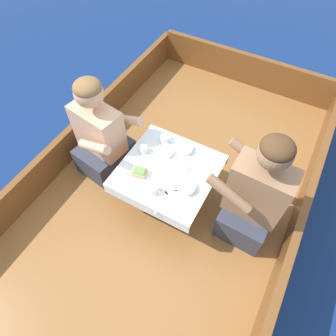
{
  "coord_description": "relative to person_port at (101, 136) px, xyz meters",
  "views": [
    {
      "loc": [
        0.64,
        -1.26,
        2.58
      ],
      "look_at": [
        0.0,
        -0.1,
        0.76
      ],
      "focal_mm": 32.0,
      "sensor_mm": 36.0,
      "label": 1
    }
  ],
  "objects": [
    {
      "name": "bowl_starboard_near",
      "position": [
        0.69,
        0.19,
        0.03
      ],
      "size": [
        0.11,
        0.11,
        0.04
      ],
      "color": "white",
      "rests_on": "cockpit_table"
    },
    {
      "name": "boat_deck",
      "position": [
        0.65,
        0.07,
        -0.56
      ],
      "size": [
        2.09,
        3.45,
        0.34
      ],
      "primitive_type": "cube",
      "color": "brown",
      "rests_on": "ground_plane"
    },
    {
      "name": "bow_coaming",
      "position": [
        0.65,
        1.76,
        -0.21
      ],
      "size": [
        1.97,
        0.06,
        0.35
      ],
      "primitive_type": "cube",
      "color": "brown",
      "rests_on": "boat_deck"
    },
    {
      "name": "cockpit_table",
      "position": [
        0.65,
        -0.03,
        -0.03
      ],
      "size": [
        0.71,
        0.69,
        0.4
      ],
      "color": "#B2B2B7",
      "rests_on": "boat_deck"
    },
    {
      "name": "tin_can",
      "position": [
        0.4,
        0.03,
        0.04
      ],
      "size": [
        0.07,
        0.07,
        0.05
      ],
      "color": "silver",
      "rests_on": "cockpit_table"
    },
    {
      "name": "sandwich",
      "position": [
        0.49,
        -0.18,
        0.04
      ],
      "size": [
        0.12,
        0.1,
        0.05
      ],
      "rotation": [
        0.0,
        0.0,
        0.23
      ],
      "color": "tan",
      "rests_on": "plate_sandwich"
    },
    {
      "name": "bowl_center_far",
      "position": [
        0.57,
        0.1,
        0.03
      ],
      "size": [
        0.11,
        0.11,
        0.04
      ],
      "color": "white",
      "rests_on": "cockpit_table"
    },
    {
      "name": "utensil_knife_starboard",
      "position": [
        0.91,
        0.18,
        0.01
      ],
      "size": [
        0.14,
        0.11,
        0.0
      ],
      "rotation": [
        0.0,
        0.0,
        2.48
      ],
      "color": "silver",
      "rests_on": "cockpit_table"
    },
    {
      "name": "gunwale_port",
      "position": [
        -0.36,
        0.07,
        -0.24
      ],
      "size": [
        0.06,
        3.45,
        0.31
      ],
      "primitive_type": "cube",
      "color": "brown",
      "rests_on": "boat_deck"
    },
    {
      "name": "utensil_knife_port",
      "position": [
        0.55,
        -0.32,
        0.01
      ],
      "size": [
        0.17,
        0.03,
        0.0
      ],
      "rotation": [
        0.0,
        0.0,
        0.11
      ],
      "color": "silver",
      "rests_on": "cockpit_table"
    },
    {
      "name": "plate_bread",
      "position": [
        0.72,
        0.04,
        0.01
      ],
      "size": [
        0.17,
        0.17,
        0.01
      ],
      "color": "white",
      "rests_on": "cockpit_table"
    },
    {
      "name": "utensil_fork_starboard",
      "position": [
        0.79,
        -0.24,
        0.01
      ],
      "size": [
        0.17,
        0.08,
        0.0
      ],
      "rotation": [
        0.0,
        0.0,
        2.76
      ],
      "color": "silver",
      "rests_on": "cockpit_table"
    },
    {
      "name": "bowl_port_near",
      "position": [
        0.85,
        -0.12,
        0.03
      ],
      "size": [
        0.14,
        0.14,
        0.04
      ],
      "color": "white",
      "rests_on": "cockpit_table"
    },
    {
      "name": "utensil_fork_port",
      "position": [
        0.76,
        -0.19,
        0.01
      ],
      "size": [
        0.17,
        0.08,
        0.0
      ],
      "rotation": [
        0.0,
        0.0,
        0.4
      ],
      "color": "silver",
      "rests_on": "cockpit_table"
    },
    {
      "name": "ground_plane",
      "position": [
        0.65,
        0.07,
        -0.73
      ],
      "size": [
        60.0,
        60.0,
        0.0
      ],
      "primitive_type": "plane",
      "color": "navy"
    },
    {
      "name": "coffee_cup_starboard",
      "position": [
        0.49,
        0.21,
        0.04
      ],
      "size": [
        0.1,
        0.08,
        0.05
      ],
      "color": "white",
      "rests_on": "cockpit_table"
    },
    {
      "name": "plate_sandwich",
      "position": [
        0.49,
        -0.18,
        0.01
      ],
      "size": [
        0.17,
        0.17,
        0.01
      ],
      "color": "white",
      "rests_on": "cockpit_table"
    },
    {
      "name": "person_starboard",
      "position": [
        1.31,
        0.04,
        0.03
      ],
      "size": [
        0.53,
        0.45,
        1.01
      ],
      "rotation": [
        0.0,
        0.0,
        3.1
      ],
      "color": "#333847",
      "rests_on": "boat_deck"
    },
    {
      "name": "utensil_spoon_center",
      "position": [
        0.79,
        0.26,
        0.01
      ],
      "size": [
        0.17,
        0.02,
        0.01
      ],
      "rotation": [
        0.0,
        0.0,
        3.11
      ],
      "color": "silver",
      "rests_on": "cockpit_table"
    },
    {
      "name": "utensil_spoon_starboard",
      "position": [
        0.79,
        -0.3,
        0.01
      ],
      "size": [
        0.08,
        0.16,
        0.01
      ],
      "rotation": [
        0.0,
        0.0,
        1.18
      ],
      "color": "silver",
      "rests_on": "cockpit_table"
    },
    {
      "name": "gunwale_starboard",
      "position": [
        1.67,
        0.07,
        -0.24
      ],
      "size": [
        0.06,
        3.45,
        0.31
      ],
      "primitive_type": "cube",
      "color": "brown",
      "rests_on": "boat_deck"
    },
    {
      "name": "coffee_cup_port",
      "position": [
        0.66,
        -0.26,
        0.04
      ],
      "size": [
        0.1,
        0.07,
        0.05
      ],
      "color": "white",
      "rests_on": "cockpit_table"
    },
    {
      "name": "person_port",
      "position": [
        0.0,
        0.0,
        0.0
      ],
      "size": [
        0.57,
        0.51,
        0.95
      ],
      "rotation": [
        0.0,
        0.0,
        -0.16
      ],
      "color": "#333847",
      "rests_on": "boat_deck"
    }
  ]
}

